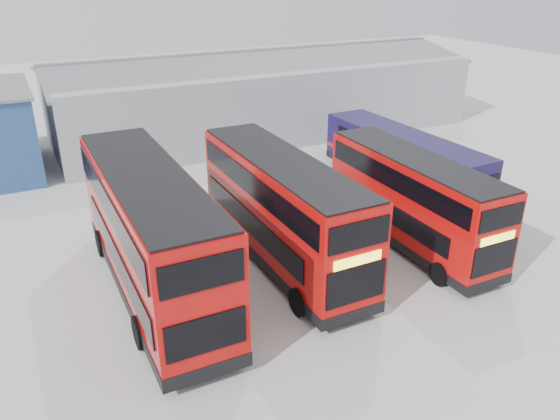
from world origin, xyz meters
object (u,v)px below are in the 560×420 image
at_px(double_decker_left, 152,236).
at_px(double_decker_centre, 282,212).
at_px(maintenance_shed, 259,94).
at_px(single_decker_blue, 402,161).
at_px(double_decker_right, 412,202).

relative_size(double_decker_left, double_decker_centre, 1.08).
height_order(maintenance_shed, double_decker_centre, maintenance_shed).
bearing_deg(single_decker_blue, double_decker_left, 15.29).
height_order(maintenance_shed, single_decker_blue, maintenance_shed).
relative_size(maintenance_shed, double_decker_left, 2.59).
bearing_deg(double_decker_left, double_decker_right, 174.64).
bearing_deg(double_decker_centre, single_decker_blue, 24.74).
bearing_deg(maintenance_shed, double_decker_centre, -112.07).
bearing_deg(double_decker_right, single_decker_blue, 55.46).
bearing_deg(maintenance_shed, double_decker_right, -95.62).
distance_m(double_decker_left, double_decker_centre, 5.43).
height_order(maintenance_shed, double_decker_right, maintenance_shed).
height_order(maintenance_shed, double_decker_left, maintenance_shed).
relative_size(maintenance_shed, double_decker_centre, 2.79).
distance_m(double_decker_left, double_decker_right, 11.33).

